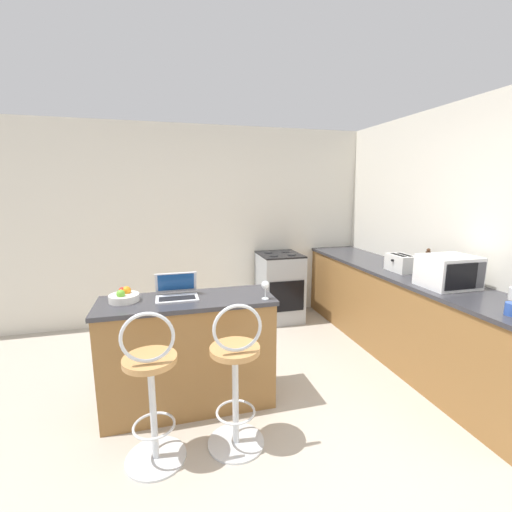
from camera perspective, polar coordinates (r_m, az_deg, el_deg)
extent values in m
plane|color=#ADA393|center=(2.67, 1.41, -30.60)|extent=(20.00, 20.00, 0.00)
cube|color=silver|center=(4.71, -7.98, 5.12)|extent=(12.00, 0.06, 2.60)
cube|color=olive|center=(2.96, -11.09, -15.87)|extent=(1.34, 0.48, 0.89)
cube|color=#333338|center=(2.79, -11.44, -7.36)|extent=(1.37, 0.51, 0.03)
cube|color=olive|center=(4.09, 22.72, -8.85)|extent=(0.63, 3.20, 0.89)
cube|color=#333338|center=(3.97, 23.21, -2.54)|extent=(0.66, 3.23, 0.03)
cylinder|color=silver|center=(2.74, -16.31, -29.55)|extent=(0.40, 0.40, 0.02)
cylinder|color=silver|center=(2.53, -16.77, -23.47)|extent=(0.04, 0.04, 0.70)
torus|color=silver|center=(2.59, -16.62, -25.44)|extent=(0.28, 0.28, 0.02)
cylinder|color=#B7844C|center=(2.35, -17.27, -16.20)|extent=(0.34, 0.34, 0.04)
torus|color=silver|center=(2.19, -17.65, -12.84)|extent=(0.32, 0.02, 0.32)
cylinder|color=silver|center=(2.77, -3.35, -28.59)|extent=(0.40, 0.40, 0.02)
cylinder|color=silver|center=(2.56, -3.44, -22.52)|extent=(0.04, 0.04, 0.70)
torus|color=silver|center=(2.62, -3.41, -24.49)|extent=(0.28, 0.28, 0.02)
cylinder|color=#B7844C|center=(2.38, -3.55, -15.30)|extent=(0.34, 0.34, 0.04)
torus|color=silver|center=(2.22, -3.11, -11.92)|extent=(0.32, 0.02, 0.32)
cube|color=silver|center=(2.80, -13.01, -6.89)|extent=(0.33, 0.20, 0.01)
cube|color=black|center=(2.78, -13.00, -6.85)|extent=(0.28, 0.11, 0.00)
cube|color=silver|center=(2.88, -13.18, -4.29)|extent=(0.33, 0.09, 0.18)
cube|color=#19478C|center=(2.87, -13.18, -4.27)|extent=(0.29, 0.07, 0.15)
cube|color=white|center=(3.47, 29.38, -2.26)|extent=(0.44, 0.35, 0.28)
cube|color=black|center=(3.31, 31.05, -2.97)|extent=(0.31, 0.01, 0.22)
cube|color=#4C4C51|center=(3.46, 33.35, -2.68)|extent=(0.09, 0.01, 0.22)
cube|color=silver|center=(3.92, 22.98, -1.10)|extent=(0.19, 0.30, 0.18)
cube|color=black|center=(3.88, 22.64, 0.17)|extent=(0.04, 0.21, 0.00)
cube|color=black|center=(3.92, 23.52, 0.22)|extent=(0.04, 0.21, 0.00)
cube|color=black|center=(3.85, 21.78, -0.68)|extent=(0.02, 0.02, 0.02)
cube|color=#9EA3A8|center=(4.74, 3.91, -5.23)|extent=(0.55, 0.60, 0.90)
cube|color=black|center=(4.47, 5.18, -6.73)|extent=(0.47, 0.01, 0.41)
cube|color=black|center=(4.63, 3.99, 0.26)|extent=(0.55, 0.60, 0.02)
cylinder|color=black|center=(4.48, 2.99, 0.09)|extent=(0.11, 0.11, 0.01)
cylinder|color=black|center=(4.56, 5.95, 0.24)|extent=(0.11, 0.11, 0.01)
cylinder|color=black|center=(4.70, 2.08, 0.62)|extent=(0.11, 0.11, 0.01)
cylinder|color=black|center=(4.78, 4.93, 0.76)|extent=(0.11, 0.11, 0.01)
cylinder|color=silver|center=(2.85, -21.12, -6.54)|extent=(0.23, 0.23, 0.05)
sphere|color=red|center=(2.88, -21.38, -5.44)|extent=(0.06, 0.06, 0.06)
sphere|color=orange|center=(2.87, -20.76, -5.39)|extent=(0.07, 0.07, 0.07)
sphere|color=#66B233|center=(2.80, -21.62, -5.87)|extent=(0.06, 0.06, 0.06)
cylinder|color=silver|center=(2.73, 1.55, -7.12)|extent=(0.06, 0.06, 0.00)
cylinder|color=silver|center=(2.71, 1.56, -6.24)|extent=(0.01, 0.01, 0.08)
sphere|color=silver|center=(2.69, 1.56, -4.84)|extent=(0.06, 0.06, 0.06)
cylinder|color=#2D51AD|center=(2.95, 36.86, -7.10)|extent=(0.09, 0.09, 0.09)
cylinder|color=#4C2D19|center=(4.01, 26.66, -0.84)|extent=(0.05, 0.05, 0.22)
sphere|color=#4C2D19|center=(3.99, 26.81, 0.89)|extent=(0.04, 0.04, 0.04)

